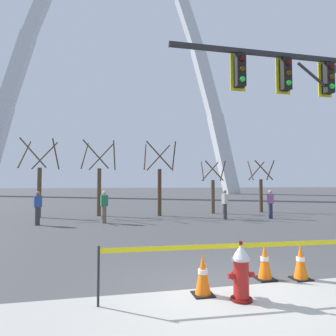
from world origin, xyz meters
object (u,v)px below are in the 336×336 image
at_px(monument_arch, 118,67).
at_px(pedestrian_standing_center, 104,206).
at_px(traffic_cone_by_hydrant, 265,262).
at_px(traffic_cone_mid_sidewalk, 301,262).
at_px(fire_hydrant, 241,272).
at_px(pedestrian_near_trees, 38,208).
at_px(pedestrian_walking_right, 225,204).
at_px(pedestrian_walking_left, 270,204).
at_px(traffic_cone_curb_edge, 203,275).
at_px(traffic_signal_gantry, 319,104).

distance_m(monument_arch, pedestrian_standing_center, 42.11).
bearing_deg(traffic_cone_by_hydrant, pedestrian_standing_center, 108.88).
bearing_deg(traffic_cone_mid_sidewalk, pedestrian_standing_center, 112.31).
height_order(traffic_cone_mid_sidewalk, pedestrian_standing_center, pedestrian_standing_center).
distance_m(fire_hydrant, monument_arch, 51.39).
bearing_deg(traffic_cone_by_hydrant, pedestrian_near_trees, 123.91).
relative_size(traffic_cone_by_hydrant, traffic_cone_mid_sidewalk, 1.00).
height_order(fire_hydrant, pedestrian_walking_right, pedestrian_walking_right).
xyz_separation_m(traffic_cone_mid_sidewalk, pedestrian_walking_left, (5.12, 9.58, 0.46)).
bearing_deg(traffic_cone_curb_edge, pedestrian_near_trees, 115.63).
bearing_deg(pedestrian_standing_center, traffic_cone_curb_edge, -80.35).
relative_size(traffic_cone_by_hydrant, traffic_signal_gantry, 0.11).
xyz_separation_m(traffic_cone_by_hydrant, traffic_cone_mid_sidewalk, (0.71, -0.17, 0.00)).
height_order(fire_hydrant, pedestrian_near_trees, pedestrian_near_trees).
height_order(fire_hydrant, pedestrian_walking_left, pedestrian_walking_left).
distance_m(traffic_cone_by_hydrant, traffic_cone_curb_edge, 1.63).
height_order(traffic_signal_gantry, pedestrian_walking_left, traffic_signal_gantry).
xyz_separation_m(traffic_signal_gantry, pedestrian_walking_right, (0.40, 7.89, -3.45)).
xyz_separation_m(traffic_cone_by_hydrant, traffic_signal_gantry, (2.82, 1.78, 3.91)).
relative_size(monument_arch, pedestrian_near_trees, 32.16).
bearing_deg(monument_arch, pedestrian_standing_center, -93.38).
xyz_separation_m(traffic_cone_mid_sidewalk, monument_arch, (-1.79, 45.86, 21.75)).
xyz_separation_m(fire_hydrant, traffic_cone_by_hydrant, (0.98, 0.92, -0.11)).
distance_m(pedestrian_walking_left, pedestrian_near_trees, 12.11).
relative_size(traffic_cone_curb_edge, pedestrian_standing_center, 0.46).
bearing_deg(traffic_cone_curb_edge, fire_hydrant, -33.05).
xyz_separation_m(pedestrian_standing_center, pedestrian_near_trees, (-3.05, -0.09, 0.00)).
bearing_deg(pedestrian_standing_center, pedestrian_walking_left, -0.06).
distance_m(fire_hydrant, pedestrian_near_trees, 11.56).
bearing_deg(pedestrian_standing_center, traffic_cone_by_hydrant, -71.12).
bearing_deg(monument_arch, pedestrian_near_trees, -98.14).
xyz_separation_m(fire_hydrant, traffic_signal_gantry, (3.80, 2.70, 3.80)).
bearing_deg(traffic_signal_gantry, traffic_cone_by_hydrant, -147.84).
relative_size(fire_hydrant, pedestrian_near_trees, 0.62).
distance_m(pedestrian_standing_center, pedestrian_walking_right, 6.46).
height_order(traffic_cone_mid_sidewalk, traffic_signal_gantry, traffic_signal_gantry).
bearing_deg(traffic_cone_by_hydrant, traffic_cone_mid_sidewalk, -13.12).
xyz_separation_m(pedestrian_walking_right, pedestrian_near_trees, (-9.51, -0.32, 0.00)).
distance_m(traffic_cone_by_hydrant, traffic_cone_mid_sidewalk, 0.73).
bearing_deg(traffic_cone_curb_edge, monument_arch, 89.45).
height_order(pedestrian_standing_center, pedestrian_walking_right, same).
xyz_separation_m(fire_hydrant, monument_arch, (-0.10, 46.61, 21.64)).
xyz_separation_m(fire_hydrant, traffic_cone_mid_sidewalk, (1.69, 0.76, -0.11)).
relative_size(traffic_signal_gantry, monument_arch, 0.13).
xyz_separation_m(traffic_cone_by_hydrant, pedestrian_walking_right, (3.23, 9.66, 0.46)).
bearing_deg(traffic_cone_mid_sidewalk, traffic_cone_by_hydrant, 166.88).
distance_m(traffic_cone_by_hydrant, traffic_signal_gantry, 5.14).
height_order(traffic_cone_curb_edge, pedestrian_walking_right, pedestrian_walking_right).
xyz_separation_m(traffic_cone_mid_sidewalk, pedestrian_standing_center, (-3.94, 9.59, 0.46)).
bearing_deg(pedestrian_near_trees, pedestrian_standing_center, 1.61).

